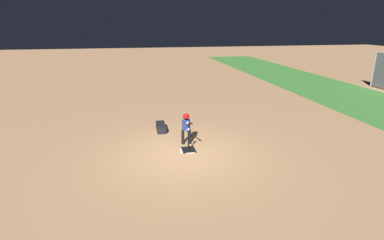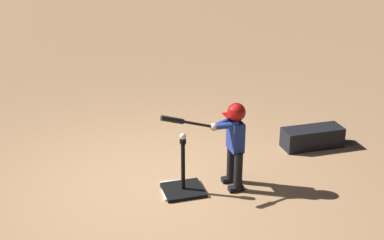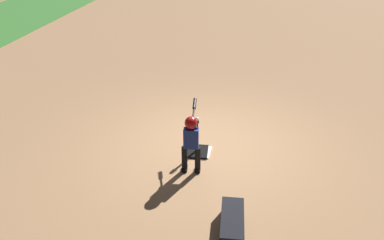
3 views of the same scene
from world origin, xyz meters
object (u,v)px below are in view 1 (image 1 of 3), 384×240
Objects in this scene: batter_child at (186,125)px; baseball at (188,129)px; batting_tee at (188,148)px; equipment_bag at (161,127)px.

batter_child is 14.41× the size of baseball.
batter_child is (-0.58, 0.04, 0.59)m from batting_tee.
baseball is (-0.00, 0.00, 0.63)m from batting_tee.
equipment_bag is at bearing -153.57° from batter_child.
batter_child is at bearing 26.93° from equipment_bag.
baseball is at bearing -4.08° from batter_child.
batting_tee is at bearing -26.57° from baseball.
batter_child is 1.27× the size of equipment_bag.
batter_child reaches higher than equipment_bag.
baseball reaches higher than equipment_bag.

